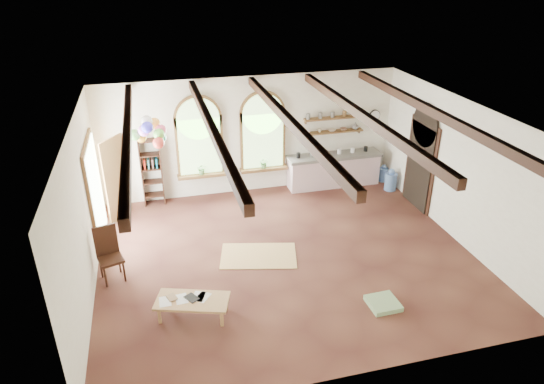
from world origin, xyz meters
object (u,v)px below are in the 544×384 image
object	(u,v)px
kitchen_counter	(333,170)
side_chair	(111,265)
coffee_table	(192,302)
balloon_cluster	(151,132)

from	to	relation	value
kitchen_counter	side_chair	size ratio (longest dim) A/B	2.32
coffee_table	side_chair	size ratio (longest dim) A/B	1.24
kitchen_counter	balloon_cluster	bearing A→B (deg)	-169.61
balloon_cluster	kitchen_counter	bearing A→B (deg)	10.39
kitchen_counter	coffee_table	bearing A→B (deg)	-133.92
coffee_table	balloon_cluster	world-z (taller)	balloon_cluster
kitchen_counter	coffee_table	xyz separation A→B (m)	(-4.50, -4.67, -0.15)
balloon_cluster	coffee_table	bearing A→B (deg)	-83.96
kitchen_counter	side_chair	xyz separation A→B (m)	(-5.96, -3.10, -0.14)
balloon_cluster	side_chair	bearing A→B (deg)	-115.62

